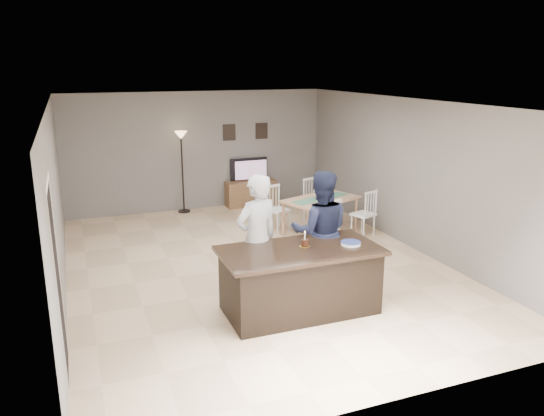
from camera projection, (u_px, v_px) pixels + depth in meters
name	position (u px, v px, depth m)	size (l,w,h in m)	color
floor	(256.00, 266.00, 8.92)	(8.00, 8.00, 0.00)	#D5B088
room_shell	(255.00, 168.00, 8.48)	(8.00, 8.00, 8.00)	slate
kitchen_island	(300.00, 280.00, 7.18)	(2.15, 1.10, 0.90)	black
tv_console	(251.00, 193.00, 12.65)	(1.20, 0.40, 0.60)	brown
television	(250.00, 170.00, 12.57)	(0.91, 0.12, 0.53)	black
tv_screen_glow	(251.00, 170.00, 12.49)	(0.78, 0.78, 0.00)	#D45817
picture_frames	(246.00, 132.00, 12.44)	(1.10, 0.02, 0.38)	black
doorway	(57.00, 266.00, 5.48)	(0.00, 2.10, 2.65)	black
woman	(257.00, 239.00, 7.41)	(0.67, 0.44, 1.84)	#B5B5B9
man	(320.00, 232.00, 7.76)	(0.88, 0.69, 1.82)	#171C34
birthday_cake	(305.00, 243.00, 7.14)	(0.14, 0.14, 0.22)	gold
plate_stack	(351.00, 243.00, 7.22)	(0.27, 0.27, 0.04)	white
dining_table	(320.00, 204.00, 10.51)	(1.95, 2.11, 0.93)	tan
floor_lamp	(181.00, 150.00, 11.81)	(0.28, 0.28, 1.85)	black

